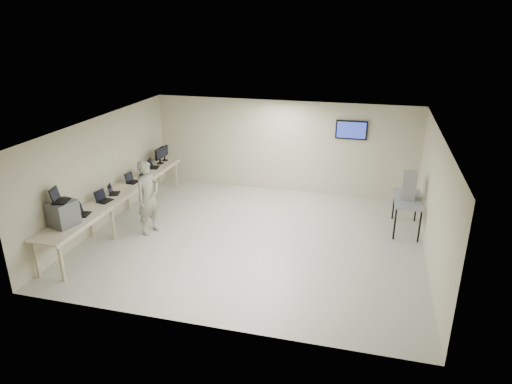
% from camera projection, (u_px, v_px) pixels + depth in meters
% --- Properties ---
extents(room, '(8.01, 7.01, 2.81)m').
position_uv_depth(room, '(256.00, 184.00, 10.75)').
color(room, '#9C9C8F').
rests_on(room, ground).
extents(workbench, '(0.76, 6.00, 0.90)m').
position_uv_depth(workbench, '(120.00, 194.00, 11.75)').
color(workbench, '#C7B697').
rests_on(workbench, ground).
extents(equipment_box, '(0.58, 0.62, 0.55)m').
position_uv_depth(equipment_box, '(63.00, 214.00, 9.72)').
color(equipment_box, '#57595F').
rests_on(equipment_box, workbench).
extents(laptop_on_box, '(0.39, 0.43, 0.30)m').
position_uv_depth(laptop_on_box, '(58.00, 198.00, 9.61)').
color(laptop_on_box, black).
rests_on(laptop_on_box, equipment_box).
extents(laptop_0, '(0.32, 0.37, 0.26)m').
position_uv_depth(laptop_0, '(81.00, 212.00, 10.32)').
color(laptop_0, black).
rests_on(laptop_0, workbench).
extents(laptop_1, '(0.34, 0.39, 0.27)m').
position_uv_depth(laptop_1, '(103.00, 198.00, 11.07)').
color(laptop_1, black).
rests_on(laptop_1, workbench).
extents(laptop_2, '(0.35, 0.37, 0.25)m').
position_uv_depth(laptop_2, '(113.00, 191.00, 11.54)').
color(laptop_2, black).
rests_on(laptop_2, workbench).
extents(laptop_3, '(0.32, 0.37, 0.26)m').
position_uv_depth(laptop_3, '(131.00, 180.00, 12.34)').
color(laptop_3, black).
rests_on(laptop_3, workbench).
extents(laptop_4, '(0.40, 0.43, 0.28)m').
position_uv_depth(laptop_4, '(142.00, 173.00, 12.84)').
color(laptop_4, black).
rests_on(laptop_4, workbench).
extents(laptop_5, '(0.35, 0.39, 0.27)m').
position_uv_depth(laptop_5, '(152.00, 165.00, 13.52)').
color(laptop_5, black).
rests_on(laptop_5, workbench).
extents(monitor_near, '(0.22, 0.49, 0.49)m').
position_uv_depth(monitor_near, '(160.00, 154.00, 13.81)').
color(monitor_near, black).
rests_on(monitor_near, workbench).
extents(monitor_far, '(0.20, 0.45, 0.45)m').
position_uv_depth(monitor_far, '(164.00, 152.00, 14.12)').
color(monitor_far, black).
rests_on(monitor_far, workbench).
extents(soldier, '(0.65, 0.80, 1.88)m').
position_uv_depth(soldier, '(148.00, 198.00, 11.21)').
color(soldier, '#606453').
rests_on(soldier, ground).
extents(side_table, '(0.67, 1.44, 0.86)m').
position_uv_depth(side_table, '(408.00, 201.00, 11.38)').
color(side_table, gray).
rests_on(side_table, ground).
extents(storage_bins, '(0.32, 0.36, 0.68)m').
position_uv_depth(storage_bins, '(409.00, 185.00, 11.24)').
color(storage_bins, '#999A9D').
rests_on(storage_bins, side_table).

